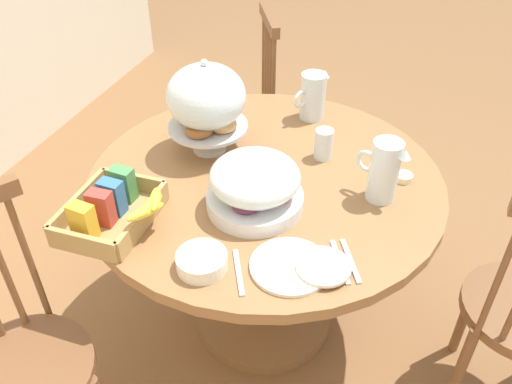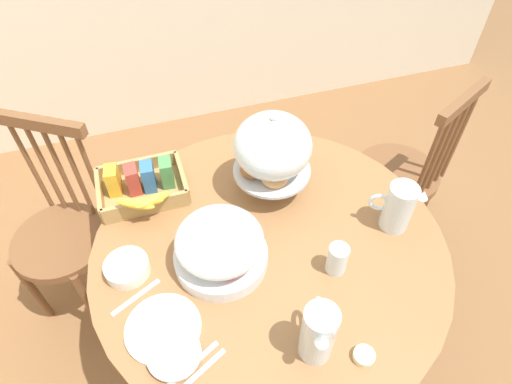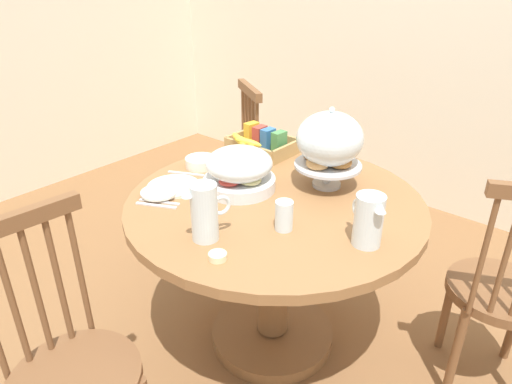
% 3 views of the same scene
% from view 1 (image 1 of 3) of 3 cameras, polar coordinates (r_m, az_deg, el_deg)
% --- Properties ---
extents(ground_plane, '(10.00, 10.00, 0.00)m').
position_cam_1_polar(ground_plane, '(2.28, 2.15, -13.34)').
color(ground_plane, brown).
extents(dining_table, '(1.19, 1.19, 0.74)m').
position_cam_1_polar(dining_table, '(1.90, 0.95, -3.38)').
color(dining_table, olive).
rests_on(dining_table, ground_plane).
extents(windsor_chair_near_window, '(0.45, 0.45, 0.97)m').
position_cam_1_polar(windsor_chair_near_window, '(2.68, -1.60, 8.00)').
color(windsor_chair_near_window, brown).
rests_on(windsor_chair_near_window, ground_plane).
extents(windsor_chair_by_cabinet, '(0.46, 0.46, 0.97)m').
position_cam_1_polar(windsor_chair_by_cabinet, '(1.73, -24.23, -16.98)').
color(windsor_chair_by_cabinet, brown).
rests_on(windsor_chair_by_cabinet, ground_plane).
extents(pastry_stand_with_dome, '(0.28, 0.28, 0.34)m').
position_cam_1_polar(pastry_stand_with_dome, '(1.81, -5.41, 9.90)').
color(pastry_stand_with_dome, silver).
rests_on(pastry_stand_with_dome, dining_table).
extents(fruit_platter_covered, '(0.30, 0.30, 0.18)m').
position_cam_1_polar(fruit_platter_covered, '(1.58, -0.13, 0.79)').
color(fruit_platter_covered, silver).
rests_on(fruit_platter_covered, dining_table).
extents(orange_juice_pitcher, '(0.09, 0.17, 0.20)m').
position_cam_1_polar(orange_juice_pitcher, '(1.66, 13.68, 2.01)').
color(orange_juice_pitcher, silver).
rests_on(orange_juice_pitcher, dining_table).
extents(milk_pitcher, '(0.17, 0.11, 0.18)m').
position_cam_1_polar(milk_pitcher, '(2.07, 6.16, 10.11)').
color(milk_pitcher, silver).
rests_on(milk_pitcher, dining_table).
extents(cereal_basket, '(0.32, 0.30, 0.12)m').
position_cam_1_polar(cereal_basket, '(1.61, -15.26, -1.81)').
color(cereal_basket, tan).
rests_on(cereal_basket, dining_table).
extents(china_plate_large, '(0.22, 0.22, 0.01)m').
position_cam_1_polar(china_plate_large, '(1.44, 3.70, -8.03)').
color(china_plate_large, white).
rests_on(china_plate_large, dining_table).
extents(china_plate_small, '(0.15, 0.15, 0.01)m').
position_cam_1_polar(china_plate_small, '(1.43, 7.34, -8.01)').
color(china_plate_small, white).
rests_on(china_plate_small, china_plate_large).
extents(cereal_bowl, '(0.14, 0.14, 0.04)m').
position_cam_1_polar(cereal_bowl, '(1.43, -5.92, -7.49)').
color(cereal_bowl, white).
rests_on(cereal_bowl, dining_table).
extents(drinking_glass, '(0.06, 0.06, 0.11)m').
position_cam_1_polar(drinking_glass, '(1.84, 7.36, 5.19)').
color(drinking_glass, silver).
rests_on(drinking_glass, dining_table).
extents(butter_dish, '(0.06, 0.06, 0.02)m').
position_cam_1_polar(butter_dish, '(1.81, 15.75, 1.57)').
color(butter_dish, beige).
rests_on(butter_dish, dining_table).
extents(table_knife, '(0.16, 0.09, 0.01)m').
position_cam_1_polar(table_knife, '(1.47, 9.10, -7.49)').
color(table_knife, silver).
rests_on(table_knife, dining_table).
extents(dinner_fork, '(0.16, 0.09, 0.01)m').
position_cam_1_polar(dinner_fork, '(1.48, 10.23, -7.35)').
color(dinner_fork, silver).
rests_on(dinner_fork, dining_table).
extents(soup_spoon, '(0.16, 0.09, 0.01)m').
position_cam_1_polar(soup_spoon, '(1.42, -1.91, -8.68)').
color(soup_spoon, silver).
rests_on(soup_spoon, dining_table).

